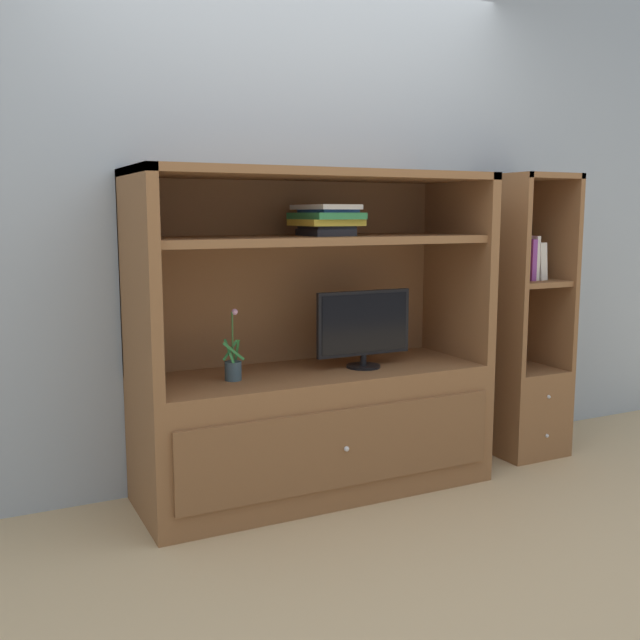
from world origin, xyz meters
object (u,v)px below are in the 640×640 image
Objects in this scene: tv_monitor at (364,326)px; bookshelf_tall at (522,359)px; magazine_stack at (326,219)px; upright_book_row at (523,259)px; media_console at (315,393)px; potted_plant at (233,367)px.

tv_monitor is 0.32× the size of bookshelf_tall.
upright_book_row is at bearing -0.06° from magazine_stack.
potted_plant is at bearing -175.54° from media_console.
bookshelf_tall is (1.24, 0.01, -0.78)m from magazine_stack.
media_console is 0.83m from magazine_stack.
upright_book_row is (-0.04, -0.01, 0.56)m from bookshelf_tall.
tv_monitor is at bearing -2.14° from potted_plant.
media_console is at bearing -179.84° from bookshelf_tall.
bookshelf_tall is (1.06, 0.06, -0.27)m from tv_monitor.
potted_plant is 0.93× the size of magazine_stack.
magazine_stack is at bearing 3.21° from potted_plant.
magazine_stack reaches higher than tv_monitor.
media_console reaches higher than upright_book_row.
potted_plant is 1.75m from upright_book_row.
magazine_stack is (-0.18, 0.05, 0.51)m from tv_monitor.
media_console is at bearing 4.46° from potted_plant.
magazine_stack is 1.30× the size of upright_book_row.
bookshelf_tall reaches higher than magazine_stack.
upright_book_row is at bearing -0.34° from media_console.
tv_monitor is 1.43× the size of magazine_stack.
upright_book_row is at bearing -162.54° from bookshelf_tall.
upright_book_row is (1.27, -0.01, 0.62)m from media_console.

